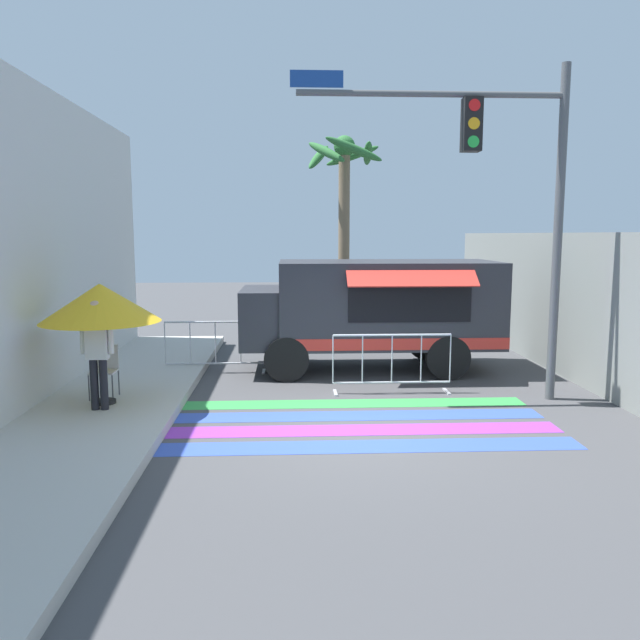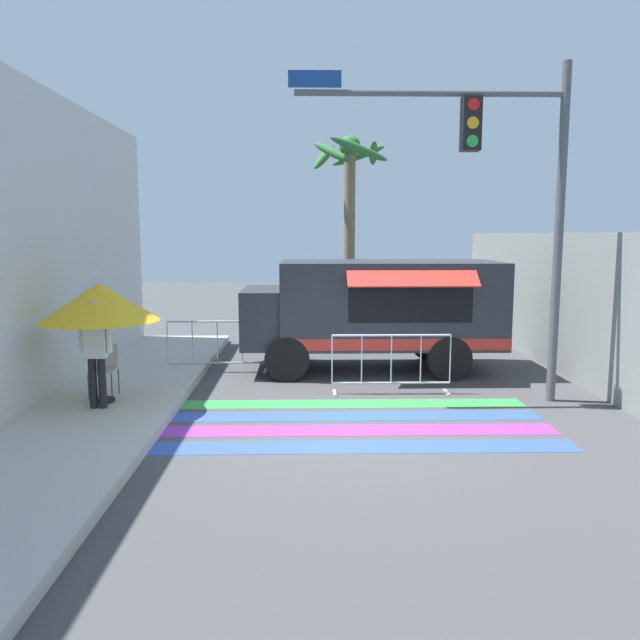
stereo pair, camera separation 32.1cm
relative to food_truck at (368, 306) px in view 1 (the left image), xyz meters
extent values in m
plane|color=#424244|center=(-0.74, -4.23, -1.42)|extent=(60.00, 60.00, 0.00)
cube|color=#B7B5AD|center=(-5.79, -4.23, -1.34)|extent=(4.40, 16.00, 0.17)
cube|color=gray|center=(4.14, -1.23, 0.10)|extent=(0.20, 16.00, 3.04)
cube|color=#334FB2|center=(-0.74, -5.12, -1.42)|extent=(6.40, 0.56, 0.01)
cube|color=purple|center=(-0.74, -4.36, -1.42)|extent=(6.40, 0.56, 0.01)
cube|color=#334FB2|center=(-0.74, -3.60, -1.42)|extent=(6.40, 0.56, 0.01)
cube|color=green|center=(-0.74, -2.84, -1.42)|extent=(6.40, 0.56, 0.01)
cube|color=#2D2D33|center=(0.43, 0.01, 0.08)|extent=(4.74, 2.33, 1.83)
cube|color=#2D2D33|center=(-1.94, 0.01, -0.22)|extent=(1.67, 2.15, 1.23)
cube|color=#1E232D|center=(-2.72, 0.01, 0.09)|extent=(0.06, 1.87, 0.47)
cube|color=black|center=(0.71, -1.18, 0.22)|extent=(2.51, 0.03, 0.82)
cube|color=red|center=(0.71, -1.38, 0.71)|extent=(2.61, 0.43, 0.31)
cube|color=red|center=(0.43, -1.17, -0.65)|extent=(4.74, 0.01, 0.24)
cylinder|color=black|center=(-1.80, -1.07, -0.96)|extent=(0.92, 0.22, 0.92)
cylinder|color=black|center=(-1.80, 1.08, -0.96)|extent=(0.92, 0.22, 0.92)
cylinder|color=black|center=(1.55, -1.07, -0.96)|extent=(0.92, 0.22, 0.92)
cylinder|color=black|center=(1.55, 1.08, -0.96)|extent=(0.92, 0.22, 0.92)
cylinder|color=#515456|center=(3.04, -2.68, 1.54)|extent=(0.16, 0.16, 5.92)
cylinder|color=#515456|center=(0.72, -2.68, 3.95)|extent=(4.63, 0.11, 0.11)
cube|color=black|center=(1.42, -2.71, 3.44)|extent=(0.32, 0.28, 0.90)
cylinder|color=red|center=(1.42, -2.85, 3.74)|extent=(0.20, 0.02, 0.20)
cylinder|color=#F2A519|center=(1.42, -2.85, 3.44)|extent=(0.20, 0.02, 0.20)
cylinder|color=green|center=(1.42, -2.85, 3.14)|extent=(0.20, 0.02, 0.20)
cube|color=navy|center=(-1.24, -2.70, 4.17)|extent=(0.90, 0.02, 0.28)
cylinder|color=black|center=(-4.85, -3.23, -1.22)|extent=(0.36, 0.36, 0.06)
cylinder|color=#B2B2B7|center=(-4.85, -3.23, -0.24)|extent=(0.04, 0.04, 2.03)
cone|color=yellow|center=(-4.85, -3.23, 0.46)|extent=(1.96, 1.96, 0.64)
cylinder|color=#4C4C51|center=(-5.16, -3.06, -1.03)|extent=(0.02, 0.02, 0.45)
cylinder|color=#4C4C51|center=(-4.76, -3.06, -1.03)|extent=(0.02, 0.02, 0.45)
cylinder|color=#4C4C51|center=(-5.16, -2.66, -1.03)|extent=(0.02, 0.02, 0.45)
cylinder|color=#4C4C51|center=(-4.76, -2.66, -1.03)|extent=(0.02, 0.02, 0.45)
cube|color=beige|center=(-4.96, -2.86, -0.79)|extent=(0.42, 0.42, 0.03)
cube|color=beige|center=(-4.96, -2.66, -0.56)|extent=(0.42, 0.03, 0.43)
cylinder|color=black|center=(-4.89, -3.60, -0.83)|extent=(0.13, 0.13, 0.84)
cylinder|color=black|center=(-4.74, -3.60, -0.83)|extent=(0.13, 0.13, 0.84)
cube|color=silver|center=(-4.82, -3.60, -0.07)|extent=(0.34, 0.20, 0.68)
cylinder|color=silver|center=(-5.04, -3.60, -0.04)|extent=(0.09, 0.09, 0.58)
cylinder|color=silver|center=(-4.60, -3.60, -0.04)|extent=(0.09, 0.09, 0.58)
sphere|color=tan|center=(-4.82, -3.60, 0.42)|extent=(0.24, 0.24, 0.24)
cylinder|color=#B7BABF|center=(0.20, -2.11, -0.30)|extent=(2.24, 0.04, 0.04)
cylinder|color=#B7BABF|center=(0.20, -2.11, -1.22)|extent=(2.24, 0.04, 0.04)
cylinder|color=#B7BABF|center=(-0.92, -2.11, -0.76)|extent=(0.02, 0.02, 0.91)
cylinder|color=#B7BABF|center=(-0.36, -2.11, -0.76)|extent=(0.02, 0.02, 0.91)
cylinder|color=#B7BABF|center=(0.20, -2.11, -0.76)|extent=(0.02, 0.02, 0.91)
cylinder|color=#B7BABF|center=(0.76, -2.11, -0.76)|extent=(0.02, 0.02, 0.91)
cylinder|color=#B7BABF|center=(1.32, -2.11, -0.76)|extent=(0.02, 0.02, 0.91)
cube|color=#B7BABF|center=(-0.87, -2.11, -1.41)|extent=(0.06, 0.44, 0.03)
cube|color=#B7BABF|center=(1.27, -2.11, -1.41)|extent=(0.06, 0.44, 0.03)
cylinder|color=#B7BABF|center=(-3.34, -0.18, -0.30)|extent=(2.17, 0.04, 0.04)
cylinder|color=#B7BABF|center=(-3.34, -0.18, -1.22)|extent=(2.17, 0.04, 0.04)
cylinder|color=#B7BABF|center=(-4.43, -0.18, -0.76)|extent=(0.02, 0.02, 0.91)
cylinder|color=#B7BABF|center=(-3.89, -0.18, -0.76)|extent=(0.02, 0.02, 0.91)
cylinder|color=#B7BABF|center=(-3.34, -0.18, -0.76)|extent=(0.02, 0.02, 0.91)
cylinder|color=#B7BABF|center=(-2.80, -0.18, -0.76)|extent=(0.02, 0.02, 0.91)
cylinder|color=#B7BABF|center=(-2.26, -0.18, -0.76)|extent=(0.02, 0.02, 0.91)
cube|color=#B7BABF|center=(-4.38, -0.18, -1.41)|extent=(0.06, 0.44, 0.03)
cube|color=#B7BABF|center=(-2.31, -0.18, -1.41)|extent=(0.06, 0.44, 0.03)
cylinder|color=#7A664C|center=(-0.17, 4.25, 1.22)|extent=(0.32, 0.32, 5.29)
sphere|color=#2D6B33|center=(-0.17, 4.25, 4.02)|extent=(0.60, 0.60, 0.60)
ellipsoid|color=#2D6B33|center=(0.48, 4.20, 3.83)|extent=(0.34, 1.33, 0.69)
ellipsoid|color=#2D6B33|center=(0.12, 5.02, 3.86)|extent=(1.62, 0.81, 0.69)
ellipsoid|color=#2D6B33|center=(-0.88, 4.58, 3.77)|extent=(0.84, 1.44, 0.97)
ellipsoid|color=#2D6B33|center=(-0.71, 3.76, 3.80)|extent=(1.15, 1.22, 0.81)
ellipsoid|color=#2D6B33|center=(0.02, 3.43, 3.84)|extent=(1.68, 0.61, 0.77)
camera|label=1|loc=(-1.71, -13.62, 1.58)|focal=35.00mm
camera|label=2|loc=(-1.39, -13.63, 1.58)|focal=35.00mm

